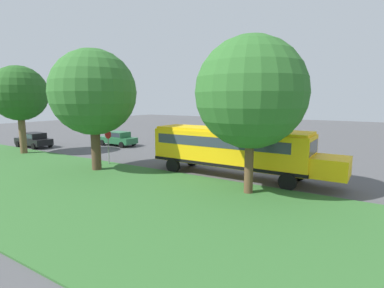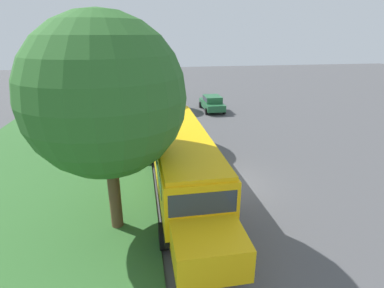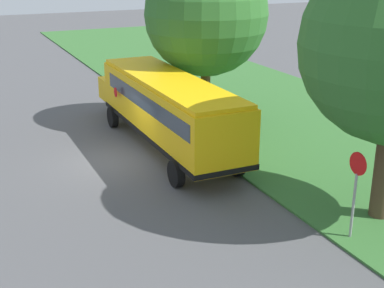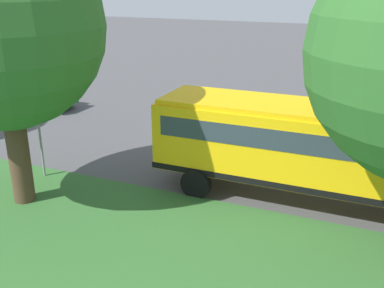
% 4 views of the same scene
% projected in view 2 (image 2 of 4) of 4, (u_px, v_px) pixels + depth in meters
% --- Properties ---
extents(ground_plane, '(120.00, 120.00, 0.00)m').
position_uv_depth(ground_plane, '(230.00, 184.00, 15.87)').
color(ground_plane, '#4C4C4F').
extents(grass_verge, '(12.00, 80.00, 0.08)m').
position_uv_depth(grass_verge, '(28.00, 200.00, 14.25)').
color(grass_verge, '#33662D').
rests_on(grass_verge, ground).
extents(school_bus, '(2.84, 12.42, 3.16)m').
position_uv_depth(school_bus, '(182.00, 157.00, 14.28)').
color(school_bus, yellow).
rests_on(school_bus, ground).
extents(car_green_nearest, '(2.02, 4.40, 1.56)m').
position_uv_depth(car_green_nearest, '(212.00, 102.00, 30.65)').
color(car_green_nearest, '#236038').
rests_on(car_green_nearest, ground).
extents(car_black_middle, '(2.02, 4.40, 1.56)m').
position_uv_depth(car_black_middle, '(154.00, 92.00, 36.03)').
color(car_black_middle, black).
rests_on(car_black_middle, ground).
extents(oak_tree_beside_bus, '(5.77, 5.77, 8.28)m').
position_uv_depth(oak_tree_beside_bus, '(109.00, 94.00, 10.54)').
color(oak_tree_beside_bus, brown).
rests_on(oak_tree_beside_bus, ground).
extents(oak_tree_roadside_mid, '(5.92, 5.92, 8.50)m').
position_uv_depth(oak_tree_roadside_mid, '(108.00, 64.00, 20.57)').
color(oak_tree_roadside_mid, '#4C3826').
rests_on(oak_tree_roadside_mid, ground).
extents(oak_tree_far_end, '(4.99, 4.99, 8.12)m').
position_uv_depth(oak_tree_far_end, '(128.00, 53.00, 31.09)').
color(oak_tree_far_end, brown).
rests_on(oak_tree_far_end, ground).
extents(stop_sign, '(0.08, 0.68, 2.74)m').
position_uv_depth(stop_sign, '(139.00, 113.00, 22.94)').
color(stop_sign, gray).
rests_on(stop_sign, ground).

